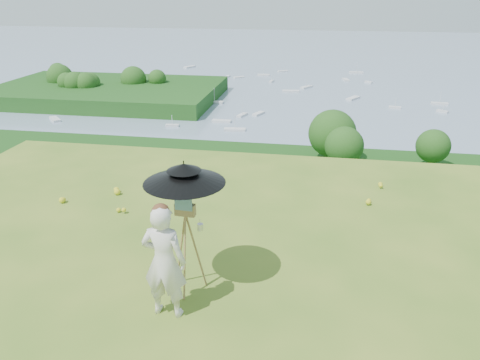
# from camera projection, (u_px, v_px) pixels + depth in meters

# --- Properties ---
(ground) EXTENTS (14.00, 14.00, 0.00)m
(ground) POSITION_uv_depth(u_px,v_px,m) (197.00, 322.00, 6.32)
(ground) COLOR #4B7120
(ground) RESTS_ON ground
(forest_slope) EXTENTS (140.00, 56.00, 22.00)m
(forest_slope) POSITION_uv_depth(u_px,v_px,m) (290.00, 327.00, 49.30)
(forest_slope) COLOR #113B10
(forest_slope) RESTS_ON bay_water
(shoreline_tier) EXTENTS (170.00, 28.00, 8.00)m
(shoreline_tier) POSITION_uv_depth(u_px,v_px,m) (303.00, 216.00, 88.41)
(shoreline_tier) COLOR slate
(shoreline_tier) RESTS_ON bay_water
(bay_water) EXTENTS (700.00, 700.00, 0.00)m
(bay_water) POSITION_uv_depth(u_px,v_px,m) (318.00, 68.00, 237.90)
(bay_water) COLOR #7589A7
(bay_water) RESTS_ON ground
(peninsula) EXTENTS (90.00, 60.00, 12.00)m
(peninsula) POSITION_uv_depth(u_px,v_px,m) (107.00, 85.00, 170.19)
(peninsula) COLOR #113B10
(peninsula) RESTS_ON bay_water
(slope_trees) EXTENTS (110.00, 50.00, 6.00)m
(slope_trees) POSITION_uv_depth(u_px,v_px,m) (296.00, 207.00, 43.94)
(slope_trees) COLOR #1F4414
(slope_trees) RESTS_ON forest_slope
(harbor_town) EXTENTS (110.00, 22.00, 5.00)m
(harbor_town) POSITION_uv_depth(u_px,v_px,m) (305.00, 185.00, 85.92)
(harbor_town) COLOR silver
(harbor_town) RESTS_ON shoreline_tier
(moored_boats) EXTENTS (140.00, 140.00, 0.70)m
(moored_boats) POSITION_uv_depth(u_px,v_px,m) (279.00, 100.00, 167.76)
(moored_boats) COLOR silver
(moored_boats) RESTS_ON bay_water
(wildflowers) EXTENTS (10.00, 10.50, 0.12)m
(wildflowers) POSITION_uv_depth(u_px,v_px,m) (201.00, 307.00, 6.53)
(wildflowers) COLOR gold
(wildflowers) RESTS_ON ground
(painter) EXTENTS (0.62, 0.42, 1.66)m
(painter) POSITION_uv_depth(u_px,v_px,m) (164.00, 262.00, 6.19)
(painter) COLOR beige
(painter) RESTS_ON ground
(field_easel) EXTENTS (0.62, 0.62, 1.53)m
(field_easel) POSITION_uv_depth(u_px,v_px,m) (187.00, 244.00, 6.73)
(field_easel) COLOR olive
(field_easel) RESTS_ON ground
(sun_umbrella) EXTENTS (1.14, 1.14, 0.78)m
(sun_umbrella) POSITION_uv_depth(u_px,v_px,m) (185.00, 187.00, 6.42)
(sun_umbrella) COLOR black
(sun_umbrella) RESTS_ON field_easel
(painter_cap) EXTENTS (0.24, 0.29, 0.10)m
(painter_cap) POSITION_uv_depth(u_px,v_px,m) (160.00, 209.00, 5.89)
(painter_cap) COLOR pink
(painter_cap) RESTS_ON painter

